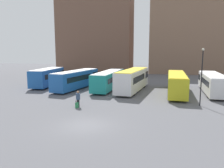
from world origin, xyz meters
TOP-DOWN VIEW (x-y plane):
  - ground_plane at (0.00, 0.00)m, footprint 160.00×160.00m
  - building_block_left at (-13.92, 49.53)m, footprint 22.33×10.20m
  - building_block_right at (16.83, 49.53)m, footprint 28.15×12.77m
  - bus_0 at (-13.49, 18.41)m, footprint 3.30×9.53m
  - bus_1 at (-7.49, 16.97)m, footprint 4.15×11.69m
  - bus_2 at (-2.23, 17.96)m, footprint 2.89×12.33m
  - bus_3 at (1.80, 17.00)m, footprint 4.00×11.88m
  - bus_4 at (8.29, 16.04)m, footprint 2.85×12.46m
  - bus_5 at (13.49, 17.55)m, footprint 3.04×11.72m
  - traveler at (-2.89, 5.74)m, footprint 0.61×0.61m
  - suitcase at (-2.85, 5.22)m, footprint 0.30×0.41m
  - lamp_post_0 at (10.42, 9.13)m, footprint 0.28×0.28m

SIDE VIEW (x-z plane):
  - ground_plane at x=0.00m, z-range 0.00..0.00m
  - suitcase at x=-2.85m, z-range -0.13..0.74m
  - traveler at x=-2.89m, z-range 0.17..1.96m
  - bus_5 at x=13.49m, z-range 0.13..2.98m
  - bus_2 at x=-2.23m, z-range 0.14..3.02m
  - bus_4 at x=8.29m, z-range 0.14..3.09m
  - bus_1 at x=-7.49m, z-range 0.13..3.10m
  - bus_0 at x=-13.49m, z-range 0.13..3.20m
  - bus_3 at x=1.80m, z-range 0.15..3.46m
  - lamp_post_0 at x=10.42m, z-range 0.52..6.98m
  - building_block_right at x=16.83m, z-range 0.00..20.39m
  - building_block_left at x=-13.92m, z-range 0.00..29.54m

